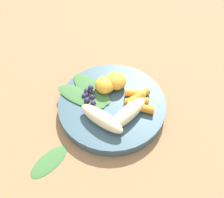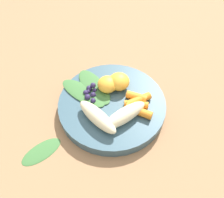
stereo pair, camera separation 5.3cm
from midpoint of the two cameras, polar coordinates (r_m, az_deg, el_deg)
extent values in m
plane|color=#99704C|center=(0.56, 2.71, -2.49)|extent=(2.40, 2.40, 0.00)
cylinder|color=#385666|center=(0.55, 2.76, -1.68)|extent=(0.25, 0.25, 0.03)
ellipsoid|color=beige|center=(0.50, 6.12, -4.17)|extent=(0.11, 0.09, 0.03)
ellipsoid|color=beige|center=(0.50, -0.53, -4.59)|extent=(0.08, 0.11, 0.03)
ellipsoid|color=#F4A833|center=(0.55, 1.63, 3.45)|extent=(0.05, 0.05, 0.04)
ellipsoid|color=#F4A833|center=(0.56, 4.65, 4.09)|extent=(0.05, 0.05, 0.04)
cylinder|color=orange|center=(0.52, 9.52, -3.17)|extent=(0.02, 0.06, 0.02)
cylinder|color=orange|center=(0.53, 8.80, -1.51)|extent=(0.03, 0.06, 0.02)
cylinder|color=orange|center=(0.54, 9.34, -0.42)|extent=(0.06, 0.05, 0.02)
cylinder|color=orange|center=(0.54, 8.81, 0.38)|extent=(0.02, 0.05, 0.02)
sphere|color=#2D234C|center=(0.55, -2.06, 0.80)|extent=(0.01, 0.01, 0.01)
sphere|color=#2D234C|center=(0.54, -3.24, 0.29)|extent=(0.01, 0.01, 0.01)
sphere|color=#2D234C|center=(0.54, -1.74, 0.65)|extent=(0.01, 0.01, 0.01)
sphere|color=#2D234C|center=(0.55, -1.60, 2.00)|extent=(0.01, 0.01, 0.01)
sphere|color=#2D234C|center=(0.55, -3.06, 1.65)|extent=(0.01, 0.01, 0.01)
sphere|color=#2D234C|center=(0.55, -1.92, 3.22)|extent=(0.01, 0.01, 0.01)
sphere|color=#2D234C|center=(0.53, -1.84, -0.57)|extent=(0.01, 0.01, 0.01)
sphere|color=#2D234C|center=(0.55, -3.49, 1.53)|extent=(0.01, 0.01, 0.01)
sphere|color=#2D234C|center=(0.54, -1.91, 0.83)|extent=(0.01, 0.01, 0.01)
sphere|color=#2D234C|center=(0.55, -3.77, 1.37)|extent=(0.01, 0.01, 0.01)
sphere|color=#2D234C|center=(0.56, -2.90, 2.45)|extent=(0.01, 0.01, 0.01)
cylinder|color=white|center=(0.56, -4.20, 1.42)|extent=(0.04, 0.04, 0.00)
ellipsoid|color=#3D7038|center=(0.57, -1.76, 2.94)|extent=(0.12, 0.13, 0.00)
ellipsoid|color=#3D7038|center=(0.56, -4.26, 1.66)|extent=(0.08, 0.14, 0.00)
ellipsoid|color=#3D7038|center=(0.52, -14.11, -12.52)|extent=(0.10, 0.08, 0.01)
camera|label=1|loc=(0.03, -87.13, 3.63)|focal=37.31mm
camera|label=2|loc=(0.03, 92.87, -3.63)|focal=37.31mm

